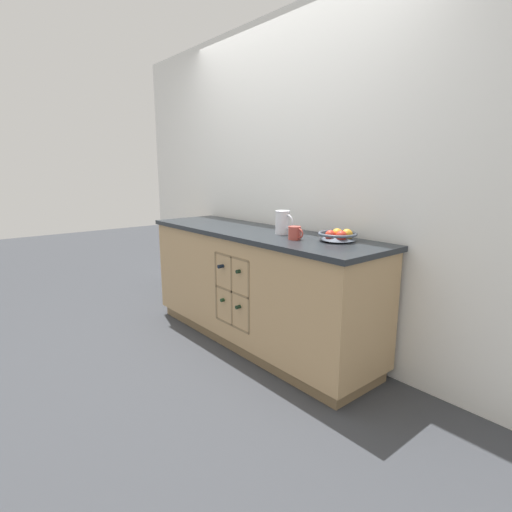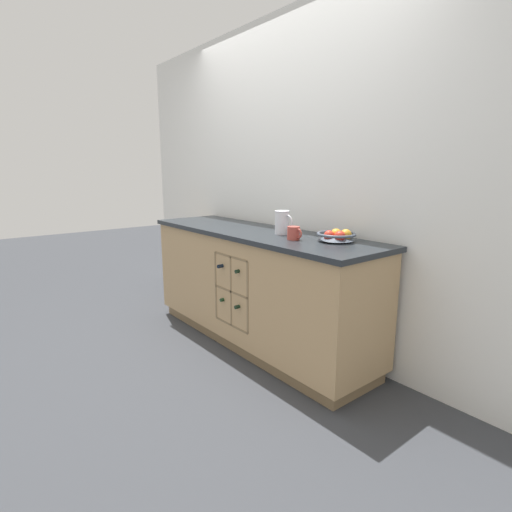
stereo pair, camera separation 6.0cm
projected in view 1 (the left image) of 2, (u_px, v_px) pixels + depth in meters
ground_plane at (256, 341)px, 3.24m from camera, size 14.00×14.00×0.00m
back_wall at (290, 181)px, 3.20m from camera, size 4.53×0.06×2.55m
kitchen_island at (256, 287)px, 3.14m from camera, size 2.17×0.64×0.91m
fruit_bowl at (338, 235)px, 2.59m from camera, size 0.25×0.25×0.08m
white_pitcher at (283, 222)px, 2.86m from camera, size 0.16×0.11×0.17m
ceramic_mug at (295, 233)px, 2.65m from camera, size 0.12×0.08×0.09m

